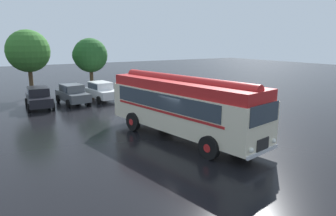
{
  "coord_description": "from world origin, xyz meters",
  "views": [
    {
      "loc": [
        -8.98,
        -13.17,
        5.29
      ],
      "look_at": [
        0.12,
        1.6,
        1.4
      ],
      "focal_mm": 32.0,
      "sensor_mm": 36.0,
      "label": 1
    }
  ],
  "objects_px": {
    "car_mid_right": "(101,91)",
    "car_far_right": "(134,89)",
    "vintage_bus": "(182,104)",
    "car_mid_left": "(73,94)",
    "traffic_cone": "(269,127)",
    "car_near_left": "(39,97)"
  },
  "relations": [
    {
      "from": "vintage_bus",
      "to": "car_mid_left",
      "type": "bearing_deg",
      "value": 102.3
    },
    {
      "from": "car_mid_right",
      "to": "traffic_cone",
      "type": "xyz_separation_m",
      "value": [
        5.17,
        -14.77,
        -0.57
      ]
    },
    {
      "from": "vintage_bus",
      "to": "car_mid_right",
      "type": "bearing_deg",
      "value": 90.73
    },
    {
      "from": "vintage_bus",
      "to": "traffic_cone",
      "type": "distance_m",
      "value": 5.58
    },
    {
      "from": "car_near_left",
      "to": "car_mid_left",
      "type": "height_order",
      "value": "same"
    },
    {
      "from": "car_mid_right",
      "to": "traffic_cone",
      "type": "height_order",
      "value": "car_mid_right"
    },
    {
      "from": "car_far_right",
      "to": "car_mid_left",
      "type": "bearing_deg",
      "value": 177.12
    },
    {
      "from": "vintage_bus",
      "to": "traffic_cone",
      "type": "relative_size",
      "value": 18.84
    },
    {
      "from": "vintage_bus",
      "to": "car_far_right",
      "type": "relative_size",
      "value": 2.44
    },
    {
      "from": "car_mid_left",
      "to": "vintage_bus",
      "type": "bearing_deg",
      "value": -77.7
    },
    {
      "from": "car_mid_right",
      "to": "car_far_right",
      "type": "xyz_separation_m",
      "value": [
        3.07,
        -0.47,
        0.0
      ]
    },
    {
      "from": "car_near_left",
      "to": "car_far_right",
      "type": "bearing_deg",
      "value": 0.03
    },
    {
      "from": "car_mid_right",
      "to": "traffic_cone",
      "type": "relative_size",
      "value": 7.94
    },
    {
      "from": "car_mid_left",
      "to": "traffic_cone",
      "type": "bearing_deg",
      "value": -61.92
    },
    {
      "from": "car_mid_left",
      "to": "car_mid_right",
      "type": "relative_size",
      "value": 1.0
    },
    {
      "from": "car_near_left",
      "to": "car_mid_right",
      "type": "relative_size",
      "value": 0.98
    },
    {
      "from": "car_mid_right",
      "to": "car_far_right",
      "type": "bearing_deg",
      "value": -8.75
    },
    {
      "from": "car_mid_right",
      "to": "car_far_right",
      "type": "distance_m",
      "value": 3.11
    },
    {
      "from": "car_near_left",
      "to": "car_mid_left",
      "type": "distance_m",
      "value": 2.78
    },
    {
      "from": "car_mid_right",
      "to": "car_far_right",
      "type": "relative_size",
      "value": 1.03
    },
    {
      "from": "vintage_bus",
      "to": "car_far_right",
      "type": "distance_m",
      "value": 12.82
    },
    {
      "from": "car_far_right",
      "to": "traffic_cone",
      "type": "height_order",
      "value": "car_far_right"
    }
  ]
}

